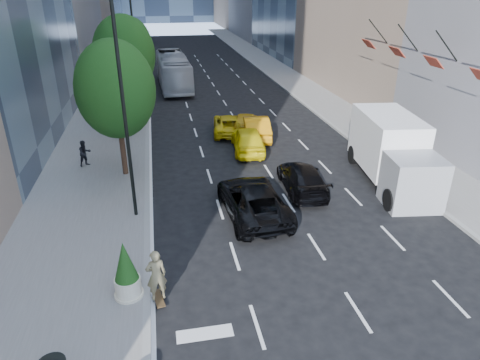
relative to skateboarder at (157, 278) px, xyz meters
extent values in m
plane|color=black|center=(5.60, 2.17, -0.97)|extent=(160.00, 160.00, 0.00)
cube|color=slate|center=(-3.40, 32.17, -0.90)|extent=(6.00, 120.00, 0.15)
cube|color=slate|center=(15.60, 32.17, -0.90)|extent=(4.00, 120.00, 0.15)
cylinder|color=black|center=(-0.90, 6.17, 4.18)|extent=(0.16, 0.16, 10.00)
cylinder|color=black|center=(-0.90, 24.17, 4.18)|extent=(0.16, 0.16, 10.00)
cylinder|color=black|center=(-1.60, 11.17, 0.75)|extent=(0.30, 0.30, 3.15)
ellipsoid|color=#12390F|center=(-1.60, 11.17, 4.01)|extent=(4.20, 4.20, 5.25)
cylinder|color=black|center=(-1.60, 21.17, 0.87)|extent=(0.30, 0.30, 3.38)
ellipsoid|color=#12390F|center=(-1.60, 21.17, 4.35)|extent=(4.50, 4.50, 5.62)
cylinder|color=black|center=(-1.60, 34.17, 0.64)|extent=(0.30, 0.30, 2.93)
ellipsoid|color=#12390F|center=(-1.60, 34.17, 3.66)|extent=(3.90, 3.90, 4.88)
cylinder|color=black|center=(-0.80, 42.17, 1.78)|extent=(0.14, 0.14, 5.20)
imported|color=black|center=(-0.80, 42.17, 3.38)|extent=(2.48, 0.53, 1.00)
cylinder|color=black|center=(16.75, 10.17, 5.88)|extent=(1.75, 0.08, 1.75)
cube|color=#9C3424|center=(16.10, 10.17, 5.03)|extent=(0.64, 1.30, 0.64)
cylinder|color=black|center=(16.75, 14.17, 5.88)|extent=(1.75, 0.08, 1.75)
cube|color=#9C3424|center=(16.10, 14.17, 5.03)|extent=(0.64, 1.30, 0.64)
cylinder|color=black|center=(16.75, 18.17, 5.88)|extent=(1.75, 0.08, 1.75)
cube|color=#9C3424|center=(16.10, 18.17, 5.03)|extent=(0.64, 1.30, 0.64)
imported|color=olive|center=(0.00, 0.00, 0.00)|extent=(0.79, 0.59, 1.94)
imported|color=black|center=(4.57, 5.36, -0.18)|extent=(2.94, 5.83, 1.58)
imported|color=black|center=(7.71, 7.42, -0.27)|extent=(2.30, 4.99, 1.41)
imported|color=yellow|center=(6.10, 13.67, -0.15)|extent=(2.39, 4.98, 1.64)
imported|color=orange|center=(7.18, 16.17, -0.16)|extent=(2.27, 5.09, 1.62)
imported|color=gold|center=(5.53, 17.65, -0.31)|extent=(2.85, 5.05, 1.33)
imported|color=#DAA10B|center=(6.80, 17.67, -0.29)|extent=(3.12, 5.03, 1.36)
imported|color=#B5B8BB|center=(2.40, 33.80, 0.73)|extent=(3.21, 12.30, 3.40)
cube|color=white|center=(12.93, 8.49, 1.08)|extent=(3.33, 5.41, 2.99)
cube|color=gray|center=(12.41, 4.76, 0.30)|extent=(2.83, 2.54, 2.55)
cylinder|color=black|center=(11.20, 4.48, -0.42)|extent=(0.53, 1.15, 1.11)
cylinder|color=black|center=(13.51, 4.16, -0.42)|extent=(0.53, 1.15, 1.11)
cylinder|color=black|center=(12.01, 10.41, -0.42)|extent=(0.53, 1.15, 1.11)
cylinder|color=black|center=(14.32, 10.09, -0.42)|extent=(0.53, 1.15, 1.11)
imported|color=black|center=(-3.95, 12.81, -0.04)|extent=(0.97, 0.93, 1.57)
imported|color=black|center=(-1.70, 20.11, -0.04)|extent=(0.98, 0.82, 1.57)
cylinder|color=beige|center=(-1.00, 0.33, -0.46)|extent=(0.91, 0.91, 0.73)
cone|color=#12390F|center=(-1.00, 0.33, 0.63)|extent=(0.82, 0.82, 1.45)
camera|label=1|loc=(0.52, -12.09, 9.16)|focal=32.00mm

